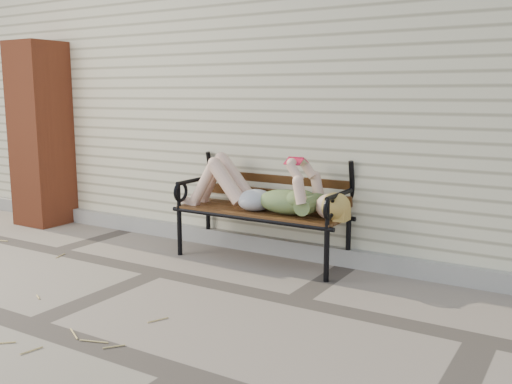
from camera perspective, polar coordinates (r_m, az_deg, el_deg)
The scene contains 7 objects.
ground at distance 4.77m, azimuth -9.72°, elevation -7.95°, with size 80.00×80.00×0.00m, color #77685C.
house_wall at distance 7.08m, azimuth 6.24°, elevation 10.21°, with size 8.00×4.00×3.00m, color beige.
foundation_strip at distance 5.49m, azimuth -3.09°, elevation -4.65°, with size 8.00×0.10×0.15m, color gray.
brick_pillar at distance 6.75m, azimuth -20.69°, elevation 5.42°, with size 0.50×0.50×2.00m, color brown.
garden_bench at distance 4.97m, azimuth 1.09°, elevation -0.01°, with size 1.64×0.65×1.06m.
reading_woman at distance 4.85m, azimuth 0.46°, elevation 0.17°, with size 1.55×0.35×0.49m.
straw_scatter at distance 4.94m, azimuth -23.28°, elevation -7.92°, with size 2.81×1.46×0.01m.
Camera 1 is at (3.00, -3.41, 1.44)m, focal length 40.00 mm.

